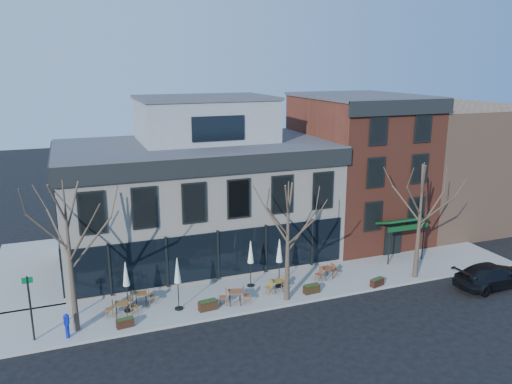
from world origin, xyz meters
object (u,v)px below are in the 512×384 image
object	(u,v)px
parked_sedan	(492,276)
call_box	(67,325)
cafe_set_0	(122,308)
umbrella_0	(126,277)

from	to	relation	value
parked_sedan	call_box	bearing A→B (deg)	81.01
cafe_set_0	umbrella_0	size ratio (longest dim) A/B	0.62
parked_sedan	umbrella_0	bearing A→B (deg)	75.53
parked_sedan	cafe_set_0	world-z (taller)	parked_sedan
cafe_set_0	umbrella_0	bearing A→B (deg)	47.67
call_box	parked_sedan	bearing A→B (deg)	-6.23
parked_sedan	call_box	xyz separation A→B (m)	(-24.63, 2.69, 0.11)
umbrella_0	call_box	bearing A→B (deg)	-150.78
call_box	umbrella_0	bearing A→B (deg)	29.22
call_box	cafe_set_0	xyz separation A→B (m)	(2.78, 1.35, -0.23)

